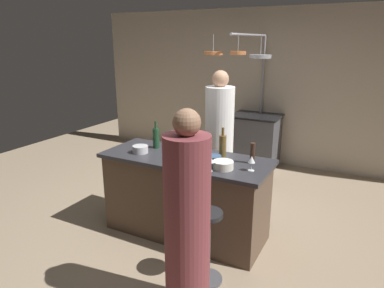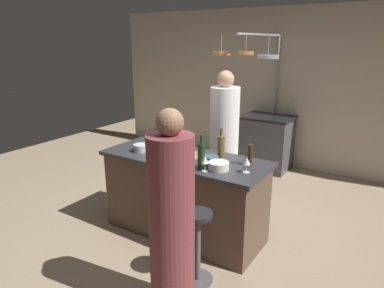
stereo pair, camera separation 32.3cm
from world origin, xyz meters
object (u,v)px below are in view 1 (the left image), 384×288
at_px(stove_range, 255,141).
at_px(mixing_bowl_ceramic, 223,165).
at_px(wine_bottle_amber, 223,147).
at_px(wine_glass_near_left_guest, 210,160).
at_px(mixing_bowl_blue, 214,159).
at_px(chef, 219,144).
at_px(pepper_mill, 253,153).
at_px(wine_bottle_red, 206,155).
at_px(wine_glass_by_chef, 252,160).
at_px(cutting_board, 188,154).
at_px(wine_bottle_green, 156,138).
at_px(guest_right, 187,225).
at_px(mixing_bowl_steel, 140,149).
at_px(bar_stool_right, 207,243).

relative_size(stove_range, mixing_bowl_ceramic, 4.49).
xyz_separation_m(wine_bottle_amber, wine_glass_near_left_guest, (0.03, -0.37, -0.03)).
bearing_deg(stove_range, mixing_bowl_blue, -82.24).
bearing_deg(chef, pepper_mill, -48.47).
height_order(wine_bottle_red, mixing_bowl_blue, wine_bottle_red).
bearing_deg(wine_glass_near_left_guest, wine_bottle_amber, 95.07).
distance_m(wine_glass_by_chef, mixing_bowl_blue, 0.41).
relative_size(cutting_board, wine_glass_by_chef, 2.19).
bearing_deg(pepper_mill, stove_range, 106.46).
distance_m(chef, cutting_board, 0.85).
relative_size(wine_bottle_green, wine_glass_near_left_guest, 2.13).
distance_m(guest_right, wine_glass_by_chef, 0.98).
xyz_separation_m(wine_bottle_green, mixing_bowl_steel, (-0.06, -0.23, -0.08)).
relative_size(chef, wine_glass_by_chef, 11.84).
distance_m(wine_glass_by_chef, mixing_bowl_ceramic, 0.27).
relative_size(pepper_mill, wine_glass_by_chef, 1.44).
bearing_deg(wine_glass_near_left_guest, wine_bottle_red, 143.93).
distance_m(mixing_bowl_ceramic, mixing_bowl_blue, 0.19).
relative_size(wine_glass_near_left_guest, mixing_bowl_ceramic, 0.74).
xyz_separation_m(cutting_board, wine_glass_by_chef, (0.75, -0.14, 0.10)).
bearing_deg(stove_range, wine_bottle_amber, -81.01).
height_order(guest_right, wine_glass_by_chef, guest_right).
distance_m(wine_glass_near_left_guest, mixing_bowl_blue, 0.24).
xyz_separation_m(wine_bottle_red, mixing_bowl_steel, (-0.83, 0.09, -0.09)).
distance_m(pepper_mill, wine_glass_by_chef, 0.21).
height_order(wine_bottle_red, mixing_bowl_steel, wine_bottle_red).
xyz_separation_m(bar_stool_right, mixing_bowl_ceramic, (-0.06, 0.47, 0.56)).
bearing_deg(wine_glass_by_chef, stove_range, 106.40).
relative_size(pepper_mill, mixing_bowl_steel, 1.24).
xyz_separation_m(guest_right, wine_glass_near_left_guest, (-0.16, 0.75, 0.25)).
bearing_deg(mixing_bowl_blue, wine_bottle_amber, 78.52).
bearing_deg(pepper_mill, mixing_bowl_steel, -168.62).
bearing_deg(cutting_board, chef, 90.26).
relative_size(wine_bottle_red, wine_bottle_amber, 0.99).
bearing_deg(chef, wine_bottle_red, -73.19).
height_order(bar_stool_right, guest_right, guest_right).
relative_size(bar_stool_right, wine_glass_near_left_guest, 4.66).
xyz_separation_m(wine_glass_near_left_guest, mixing_bowl_blue, (-0.06, 0.22, -0.07)).
relative_size(guest_right, mixing_bowl_ceramic, 8.26).
relative_size(wine_bottle_amber, wine_glass_by_chef, 2.29).
bearing_deg(wine_bottle_green, bar_stool_right, -36.65).
bearing_deg(mixing_bowl_blue, wine_bottle_red, -93.21).
bearing_deg(guest_right, wine_glass_by_chef, 79.05).
height_order(chef, cutting_board, chef).
bearing_deg(wine_bottle_amber, mixing_bowl_ceramic, -65.70).
height_order(guest_right, pepper_mill, guest_right).
xyz_separation_m(pepper_mill, wine_bottle_amber, (-0.32, -0.01, 0.03)).
bearing_deg(mixing_bowl_ceramic, mixing_bowl_steel, 177.71).
height_order(wine_glass_by_chef, mixing_bowl_blue, wine_glass_by_chef).
bearing_deg(wine_glass_near_left_guest, chef, 109.34).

